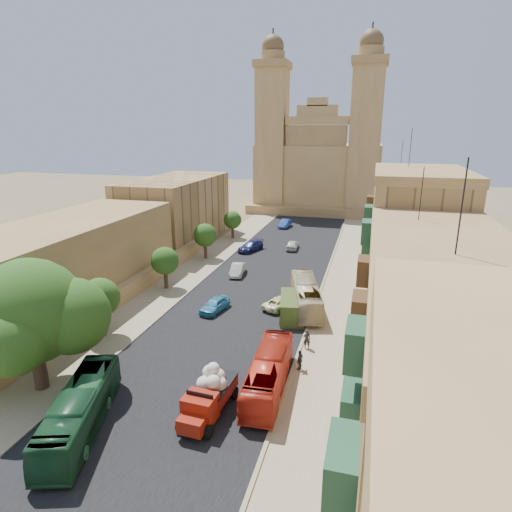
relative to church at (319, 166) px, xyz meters
The scene contains 32 objects.
ground 79.19m from the church, 90.00° to the right, with size 260.00×260.00×0.00m, color brown.
road_surface 49.54m from the church, 90.00° to the right, with size 14.00×140.00×0.01m, color black.
sidewalk_east 50.44m from the church, 78.94° to the right, with size 5.00×140.00×0.01m, color #978363.
sidewalk_west 50.44m from the church, 101.06° to the right, with size 5.00×140.00×0.01m, color #978363.
kerb_east 50.02m from the church, 81.81° to the right, with size 0.25×140.00×0.12m, color #978363.
kerb_west 50.02m from the church, 98.19° to the right, with size 0.25×140.00×0.12m, color #978363.
townhouse_a 83.22m from the church, 78.94° to the right, with size 9.00×14.00×16.40m.
townhouse_b 69.58m from the church, 76.73° to the right, with size 9.00×14.00×14.90m.
townhouse_c 56.00m from the church, 73.43° to the right, with size 9.00×14.00×17.40m.
townhouse_d 42.84m from the church, 68.07° to the right, with size 9.00×14.00×15.90m.
west_wall 60.55m from the church, 102.04° to the right, with size 1.00×40.00×1.80m, color #A17C49.
west_building_low 63.45m from the church, 106.54° to the right, with size 10.00×28.00×8.40m, color olive.
west_building_mid 39.27m from the church, 117.48° to the right, with size 10.00×22.00×10.00m, color #AC844E.
church is the anchor object (origin of this frame).
ficus_tree 75.31m from the church, 97.19° to the right, with size 9.34×8.59×9.34m.
street_tree_a 67.63m from the church, 98.54° to the right, with size 3.41×3.41×5.24m.
street_tree_b 55.88m from the church, 100.38° to the right, with size 3.12×3.12×4.80m.
street_tree_c 44.21m from the church, 103.21° to the right, with size 3.21×3.21×4.93m.
street_tree_d 32.86m from the church, 108.09° to the right, with size 2.93×2.93×4.50m.
red_truck 74.74m from the church, 87.82° to the right, with size 2.44×5.52×3.16m.
olive_pickup 59.45m from the church, 84.91° to the right, with size 3.16×5.42×2.10m.
bus_green_north 78.15m from the church, 92.95° to the right, with size 2.25×9.61×2.68m, color #1C4E2B.
bus_red_east 71.37m from the church, 85.28° to the right, with size 2.16×9.24×2.57m, color red.
bus_cream_east 57.00m from the church, 83.77° to the right, with size 2.32×9.92×2.76m, color beige.
car_blue_a 59.91m from the church, 92.34° to the right, with size 1.61×4.00×1.36m, color teal.
car_white_a 49.10m from the church, 94.28° to the right, with size 1.43×4.11×1.35m, color beige.
car_cream 57.59m from the church, 86.44° to the right, with size 1.84×3.99×1.11m, color #FCF5B4.
car_dkblue 38.70m from the church, 97.62° to the right, with size 1.97×4.84×1.41m, color navy.
car_white_b 35.93m from the church, 88.68° to the right, with size 1.61×4.00×1.36m, color silver.
car_blue_b 22.58m from the church, 99.08° to the right, with size 1.50×4.31×1.42m, color #2E4BA5.
pedestrian_a 65.26m from the church, 83.34° to the right, with size 0.61×0.40×1.66m, color #252427.
pedestrian_c 68.57m from the church, 83.67° to the right, with size 0.94×0.39×1.61m, color #2D2E35.
Camera 1 is at (11.80, -17.17, 17.38)m, focal length 30.00 mm.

